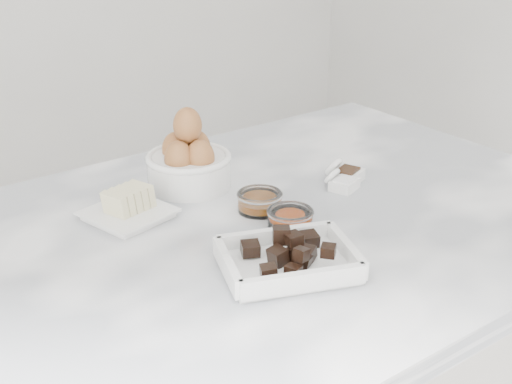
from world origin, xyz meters
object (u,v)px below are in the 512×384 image
egg_bowl (189,161)px  zest_bowl (290,218)px  vanilla_spoon (344,173)px  chocolate_dish (288,257)px  butter_plate (127,208)px  honey_bowl (260,201)px  sugar_ramekin (199,173)px  salt_spoon (341,182)px

egg_bowl → zest_bowl: (0.04, -0.24, -0.03)m
egg_bowl → vanilla_spoon: (0.24, -0.15, -0.03)m
chocolate_dish → butter_plate: bearing=109.8°
egg_bowl → honey_bowl: size_ratio=2.00×
sugar_ramekin → vanilla_spoon: sugar_ramekin is taller
chocolate_dish → salt_spoon: 0.31m
chocolate_dish → salt_spoon: size_ratio=3.21×
butter_plate → honey_bowl: butter_plate is taller
vanilla_spoon → salt_spoon: bearing=-140.4°
sugar_ramekin → zest_bowl: sugar_ramekin is taller
egg_bowl → butter_plate: bearing=-160.9°
sugar_ramekin → egg_bowl: 0.03m
honey_bowl → salt_spoon: 0.17m
chocolate_dish → vanilla_spoon: bearing=33.5°
salt_spoon → zest_bowl: bearing=-159.0°
honey_bowl → vanilla_spoon: (0.20, 0.01, -0.00)m
chocolate_dish → honey_bowl: chocolate_dish is taller
chocolate_dish → sugar_ramekin: 0.33m
chocolate_dish → vanilla_spoon: (0.29, 0.19, -0.01)m
zest_bowl → sugar_ramekin: bearing=97.0°
chocolate_dish → butter_plate: 0.31m
butter_plate → vanilla_spoon: bearing=-13.7°
egg_bowl → chocolate_dish: bearing=-98.2°
zest_bowl → vanilla_spoon: vanilla_spoon is taller
chocolate_dish → butter_plate: (-0.10, 0.29, -0.00)m
honey_bowl → zest_bowl: size_ratio=1.03×
butter_plate → honey_bowl: size_ratio=1.92×
chocolate_dish → egg_bowl: (0.05, 0.34, 0.03)m
butter_plate → zest_bowl: 0.27m
egg_bowl → zest_bowl: size_ratio=2.05×
butter_plate → salt_spoon: size_ratio=2.09×
egg_bowl → salt_spoon: 0.28m
honey_bowl → butter_plate: bearing=151.2°
sugar_ramekin → zest_bowl: 0.23m
sugar_ramekin → zest_bowl: bearing=-83.0°
butter_plate → salt_spoon: (0.37, -0.12, -0.01)m
butter_plate → zest_bowl: (0.19, -0.19, -0.00)m
chocolate_dish → zest_bowl: chocolate_dish is taller
salt_spoon → chocolate_dish: bearing=-147.2°
sugar_ramekin → egg_bowl: (-0.01, 0.02, 0.02)m
zest_bowl → butter_plate: bearing=135.6°
honey_bowl → zest_bowl: (-0.00, -0.08, 0.00)m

